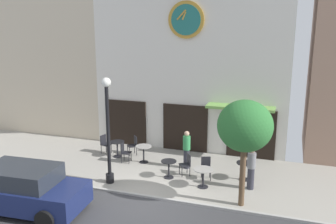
{
  "coord_description": "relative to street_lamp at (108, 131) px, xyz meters",
  "views": [
    {
      "loc": [
        4.79,
        -11.48,
        6.25
      ],
      "look_at": [
        0.09,
        2.67,
        2.57
      ],
      "focal_mm": 39.86,
      "sensor_mm": 36.0,
      "label": 1
    }
  ],
  "objects": [
    {
      "name": "cafe_table_rightmost",
      "position": [
        3.59,
        0.74,
        -1.58
      ],
      "size": [
        0.76,
        0.76,
        0.75
      ],
      "color": "black",
      "rests_on": "ground_plane"
    },
    {
      "name": "cafe_table_center_right",
      "position": [
        2.06,
        1.17,
        -1.64
      ],
      "size": [
        0.63,
        0.63,
        0.72
      ],
      "color": "black",
      "rests_on": "ground_plane"
    },
    {
      "name": "ground_plane",
      "position": [
        1.7,
        -1.18,
        -2.15
      ],
      "size": [
        26.43,
        11.52,
        0.13
      ],
      "color": "#9E998E"
    },
    {
      "name": "pedestrian_grey",
      "position": [
        5.33,
        1.16,
        -1.26
      ],
      "size": [
        0.45,
        0.45,
        1.67
      ],
      "color": "#2D2D38",
      "rests_on": "ground_plane"
    },
    {
      "name": "street_tree",
      "position": [
        5.18,
        -0.24,
        0.7
      ],
      "size": [
        1.84,
        1.66,
        3.74
      ],
      "color": "brown",
      "rests_on": "ground_plane"
    },
    {
      "name": "cafe_chair_left_end",
      "position": [
        3.51,
        1.56,
        -1.6
      ],
      "size": [
        0.5,
        0.5,
        0.9
      ],
      "color": "black",
      "rests_on": "ground_plane"
    },
    {
      "name": "cafe_table_center_left",
      "position": [
        -0.98,
        2.69,
        -1.61
      ],
      "size": [
        0.67,
        0.67,
        0.75
      ],
      "color": "black",
      "rests_on": "ground_plane"
    },
    {
      "name": "street_lamp",
      "position": [
        0.0,
        0.0,
        0.0
      ],
      "size": [
        0.36,
        0.36,
        4.19
      ],
      "color": "black",
      "rests_on": "ground_plane"
    },
    {
      "name": "cafe_chair_under_awning",
      "position": [
        2.68,
        1.66,
        -1.6
      ],
      "size": [
        0.56,
        0.56,
        0.9
      ],
      "color": "black",
      "rests_on": "ground_plane"
    },
    {
      "name": "cafe_chair_right_end",
      "position": [
        -0.37,
        2.17,
        -1.6
      ],
      "size": [
        0.44,
        0.44,
        0.9
      ],
      "color": "black",
      "rests_on": "ground_plane"
    },
    {
      "name": "clock_building",
      "position": [
        1.79,
        5.98,
        3.42
      ],
      "size": [
        9.48,
        4.2,
        10.8
      ],
      "color": "silver",
      "rests_on": "ground_plane"
    },
    {
      "name": "parked_car_navy",
      "position": [
        -1.77,
        -2.89,
        -1.37
      ],
      "size": [
        4.4,
        2.22,
        1.55
      ],
      "color": "navy",
      "rests_on": "ground_plane"
    },
    {
      "name": "cafe_table_center",
      "position": [
        0.46,
        2.41,
        -1.57
      ],
      "size": [
        0.72,
        0.72,
        0.77
      ],
      "color": "black",
      "rests_on": "ground_plane"
    },
    {
      "name": "neighbor_building_left",
      "position": [
        -6.43,
        6.53,
        5.2
      ],
      "size": [
        6.96,
        3.91,
        14.66
      ],
      "color": "beige",
      "rests_on": "ground_plane"
    },
    {
      "name": "pedestrian_green",
      "position": [
        2.47,
        2.38,
        -1.26
      ],
      "size": [
        0.44,
        0.44,
        1.67
      ],
      "color": "#2D2D38",
      "rests_on": "ground_plane"
    },
    {
      "name": "cafe_chair_near_tree",
      "position": [
        -1.76,
        2.95,
        -1.6
      ],
      "size": [
        0.49,
        0.49,
        0.9
      ],
      "color": "black",
      "rests_on": "ground_plane"
    },
    {
      "name": "cafe_chair_by_entrance",
      "position": [
        -0.37,
        3.2,
        -1.6
      ],
      "size": [
        0.56,
        0.56,
        0.9
      ],
      "color": "black",
      "rests_on": "ground_plane"
    },
    {
      "name": "cafe_table_near_door",
      "position": [
        5.01,
        1.92,
        -1.62
      ],
      "size": [
        0.67,
        0.67,
        0.74
      ],
      "color": "black",
      "rests_on": "ground_plane"
    }
  ]
}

